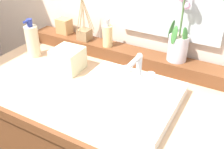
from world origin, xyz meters
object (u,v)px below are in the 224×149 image
Objects in this scene: sink_basin at (122,102)px; soap_dispenser at (108,35)px; potted_plant at (179,41)px; tissue_box at (68,59)px; lotion_bottle at (32,41)px; soap_bar at (112,71)px; reed_diffuser at (84,33)px; trinket_box at (64,26)px.

soap_dispenser reaches higher than sink_basin.
potted_plant is 2.56× the size of soap_dispenser.
soap_dispenser is 0.23m from tissue_box.
soap_bar is at bearing -4.05° from lotion_bottle.
reed_diffuser reaches higher than trinket_box.
tissue_box is (0.05, -0.21, -0.05)m from reed_diffuser.
soap_bar is 0.35× the size of lotion_bottle.
sink_basin is 0.62m from lotion_bottle.
sink_basin reaches higher than soap_bar.
sink_basin is 0.66m from trinket_box.
lotion_bottle is at bearing 165.77° from sink_basin.
reed_diffuser reaches higher than tissue_box.
soap_bar is (-0.11, 0.12, 0.05)m from sink_basin.
sink_basin is 1.68× the size of reed_diffuser.
potted_plant reaches higher than tissue_box.
sink_basin is at bearing -46.74° from soap_bar.
lotion_bottle is at bearing -101.59° from trinket_box.
tissue_box is at bearing 178.62° from soap_bar.
tissue_box is at bearing -117.04° from soap_dispenser.
tissue_box is (-0.35, 0.12, 0.04)m from sink_basin.
soap_bar is at bearing -36.64° from reed_diffuser.
potted_plant is at bearing 2.26° from trinket_box.
reed_diffuser is at bearing 143.36° from soap_bar.
soap_bar is 0.48× the size of soap_dispenser.
lotion_bottle is (-0.05, -0.20, -0.02)m from trinket_box.
trinket_box is 0.21m from lotion_bottle.
soap_dispenser is 0.30m from trinket_box.
trinket_box is at bearing 172.48° from reed_diffuser.
reed_diffuser is 2.85× the size of trinket_box.
lotion_bottle is (-0.35, -0.17, -0.04)m from soap_dispenser.
soap_dispenser is at bearing -175.83° from potted_plant.
tissue_box is (0.20, -0.23, -0.05)m from trinket_box.
sink_basin is 0.17m from soap_bar.
potted_plant is 0.52m from tissue_box.
potted_plant is at bearing 26.38° from tissue_box.
potted_plant is 0.73m from lotion_bottle.
reed_diffuser reaches higher than soap_bar.
soap_bar is at bearing -25.51° from trinket_box.
lotion_bottle is 1.54× the size of tissue_box.
sink_basin reaches higher than trinket_box.
trinket_box is 0.42× the size of lotion_bottle.
soap_dispenser is at bearing -3.11° from trinket_box.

